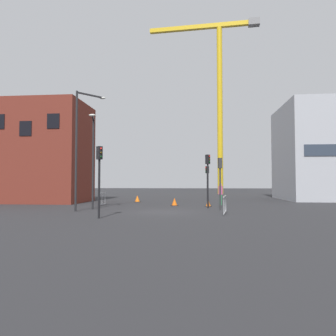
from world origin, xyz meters
name	(u,v)px	position (x,y,z in m)	size (l,w,h in m)	color
ground	(163,212)	(0.00, 0.00, 0.00)	(160.00, 160.00, 0.00)	#28282B
brick_building	(43,153)	(-12.64, 8.72, 4.74)	(8.31, 6.26, 9.48)	maroon
office_block	(329,152)	(16.53, 15.79, 5.18)	(10.07, 10.03, 10.36)	#A8AAB2
construction_crane	(217,82)	(5.46, 32.08, 18.49)	(18.35, 2.54, 28.59)	gold
streetlamp_tall	(80,140)	(-5.60, 0.03, 4.74)	(1.59, 1.69, 8.01)	#232326
streetlamp_short	(93,154)	(-5.11, 1.19, 3.89)	(0.76, 1.84, 6.47)	#232326
traffic_light_verge	(99,170)	(-2.98, -4.00, 2.58)	(0.37, 0.37, 3.83)	black
traffic_light_crosswalk	(220,175)	(3.76, 1.59, 2.43)	(0.28, 0.39, 3.58)	#2D2D30
traffic_light_corner	(207,177)	(3.15, 11.56, 2.39)	(0.38, 0.36, 3.51)	black
traffic_light_island	(208,172)	(2.97, 3.23, 2.66)	(0.37, 0.36, 3.96)	black
pedestrian_walking	(221,192)	(4.12, 6.53, 1.08)	(0.34, 0.34, 1.84)	#2D844C
safety_barrier_left_run	(225,204)	(3.86, -0.92, 0.56)	(0.39, 2.40, 1.08)	#9EA0A5
safety_barrier_front	(102,199)	(-5.66, 5.20, 0.56)	(0.08, 1.90, 1.08)	#9EA0A5
traffic_cone_by_barrier	(137,199)	(-3.63, 10.02, 0.30)	(0.64, 0.64, 0.65)	black
traffic_cone_orange	(208,203)	(3.04, 4.88, 0.24)	(0.52, 0.52, 0.53)	black
traffic_cone_striped	(174,202)	(0.32, 5.50, 0.29)	(0.62, 0.62, 0.63)	black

